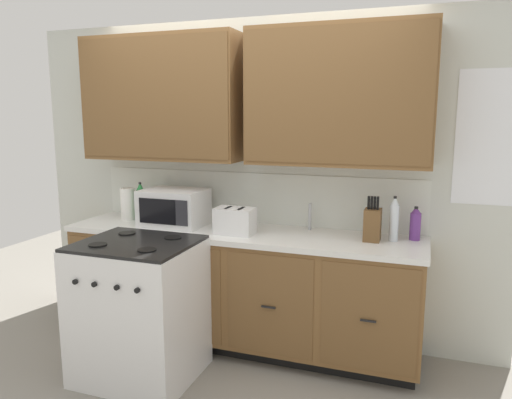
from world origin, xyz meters
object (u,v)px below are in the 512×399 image
Objects in this scene: bottle_green at (141,202)px; bottle_clear at (394,219)px; stove_range at (139,310)px; bottle_violet at (415,224)px; toaster at (235,221)px; paper_towel_roll at (128,204)px; microwave at (174,207)px; knife_block at (372,224)px.

bottle_clear is at bearing 0.40° from bottle_green.
stove_range is 4.06× the size of bottle_violet.
toaster is at bearing 48.52° from stove_range.
stove_range is 1.04m from paper_towel_roll.
microwave is 1.55× the size of knife_block.
paper_towel_roll reaches higher than toaster.
bottle_violet is (0.28, 0.12, -0.00)m from knife_block.
microwave is 2.05× the size of bottle_violet.
bottle_green is (-0.33, 0.05, 0.01)m from microwave.
paper_towel_roll is (-0.46, 0.05, -0.01)m from microwave.
bottle_clear is at bearing 2.36° from microwave.
toaster is 1.20× the size of bottle_violet.
bottle_violet is (1.71, 0.79, 0.55)m from stove_range.
microwave reaches higher than paper_towel_roll.
bottle_clear is at bearing 0.44° from paper_towel_roll.
microwave is at bearing -177.64° from bottle_clear.
toaster reaches higher than stove_range.
paper_towel_roll is (-1.01, 0.15, 0.03)m from toaster.
toaster is 1.11m from bottle_clear.
microwave is (-0.07, 0.64, 0.58)m from stove_range.
bottle_clear is 1.33× the size of bottle_violet.
toaster is 0.90× the size of knife_block.
bottle_violet is at bearing 2.45° from paper_towel_roll.
microwave reaches higher than stove_range.
stove_range is 3.06× the size of knife_block.
knife_block is 1.85m from bottle_green.
bottle_clear reaches higher than stove_range.
bottle_green is at bearing 120.42° from stove_range.
microwave is 1.85× the size of paper_towel_roll.
bottle_green is (-0.41, 0.70, 0.59)m from stove_range.
paper_towel_roll is (-1.97, 0.02, 0.01)m from knife_block.
stove_range is 3.02× the size of bottle_green.
knife_block is at bearing -164.41° from bottle_clear.
knife_block reaches higher than microwave.
bottle_green is (0.12, 0.00, 0.02)m from paper_towel_roll.
stove_range is 1.68m from knife_block.
bottle_clear reaches higher than bottle_violet.
toaster is at bearing -10.52° from microwave.
paper_towel_roll reaches higher than bottle_violet.
stove_range is at bearing -155.78° from bottle_clear.
bottle_green reaches higher than paper_towel_roll.
paper_towel_roll is at bearing -177.55° from bottle_violet.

